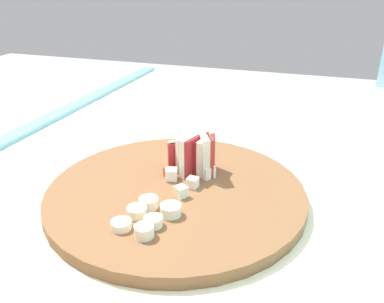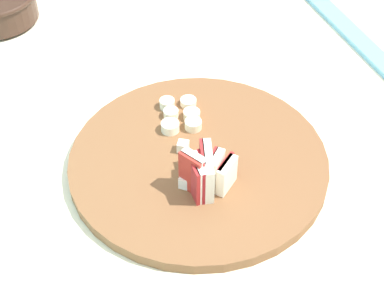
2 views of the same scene
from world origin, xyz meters
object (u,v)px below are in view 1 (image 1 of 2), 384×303
object	(u,v)px
apple_wedge_fan	(196,155)
banana_slice_rows	(148,215)
apple_dice_pile	(187,177)
cutting_board	(176,193)

from	to	relation	value
apple_wedge_fan	banana_slice_rows	world-z (taller)	apple_wedge_fan
banana_slice_rows	apple_dice_pile	bearing A→B (deg)	172.00
cutting_board	apple_dice_pile	distance (m)	0.03
apple_wedge_fan	cutting_board	bearing A→B (deg)	-11.45
apple_dice_pile	cutting_board	bearing A→B (deg)	-28.21
banana_slice_rows	cutting_board	bearing A→B (deg)	177.14
apple_dice_pile	apple_wedge_fan	bearing A→B (deg)	178.56
apple_dice_pile	banana_slice_rows	bearing A→B (deg)	-8.00
apple_wedge_fan	apple_dice_pile	size ratio (longest dim) A/B	0.91
cutting_board	apple_dice_pile	world-z (taller)	apple_dice_pile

